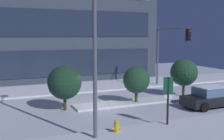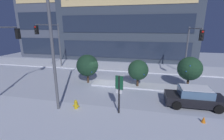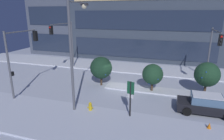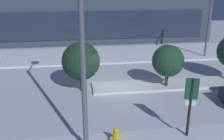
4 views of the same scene
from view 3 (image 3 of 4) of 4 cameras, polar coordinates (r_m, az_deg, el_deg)
ground at (r=20.69m, az=1.90°, el=-5.03°), size 52.00×52.00×0.00m
curb_strip_near at (r=14.19m, az=-6.96°, el=-15.54°), size 52.00×5.20×0.14m
curb_strip_far at (r=27.76m, az=6.25°, el=0.64°), size 52.00×5.20×0.14m
median_strip at (r=20.19m, az=10.85°, el=-5.67°), size 9.00×1.80×0.14m
office_tower_secondary at (r=40.23m, az=-11.62°, el=18.67°), size 13.42×10.06×18.79m
car_near at (r=17.03m, az=25.77°, el=-9.02°), size 4.38×2.06×1.49m
traffic_light_corner_near_left at (r=19.79m, az=-25.11°, el=5.02°), size 0.32×4.14×6.11m
traffic_light_corner_far_right at (r=22.92m, az=27.58°, el=6.22°), size 0.32×5.18×5.99m
traffic_light_corner_far_left at (r=26.46m, az=-13.76°, el=9.30°), size 0.32×5.11×6.41m
street_lamp_arched at (r=15.03m, az=-10.74°, el=7.92°), size 0.56×2.53×8.44m
fire_hydrant at (r=15.76m, az=-6.36°, el=-10.72°), size 0.48×0.26×0.82m
parking_info_sign at (r=14.28m, az=5.41°, el=-7.28°), size 0.55×0.20×2.85m
decorated_tree_median at (r=19.31m, az=11.77°, el=-1.25°), size 2.02×2.02×2.83m
decorated_tree_left_of_median at (r=20.70m, az=-3.19°, el=0.65°), size 2.34×2.34×3.12m
decorated_tree_right_of_median at (r=20.05m, az=26.00°, el=-1.21°), size 2.29×2.29×3.21m
construction_cone at (r=14.98m, az=26.50°, el=-14.54°), size 0.36×0.36×0.55m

